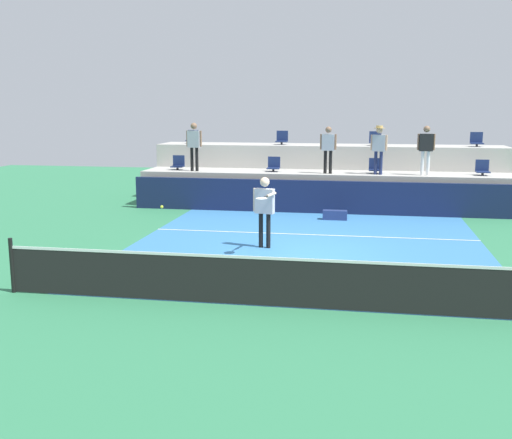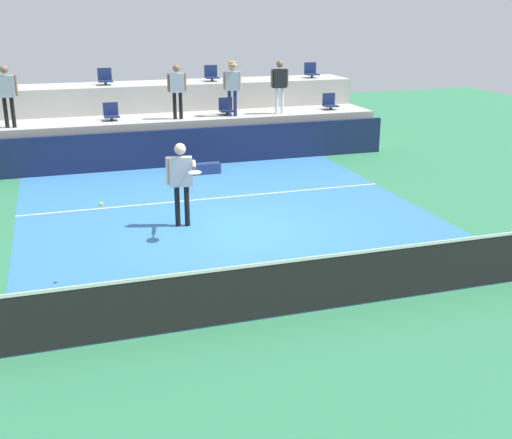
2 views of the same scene
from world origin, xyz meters
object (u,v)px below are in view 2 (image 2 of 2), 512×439
(spectator_with_hat, at_px, (232,83))
(equipment_bag, at_px, (207,168))
(stadium_chair_upper_left, at_px, (105,78))
(tennis_player, at_px, (181,176))
(stadium_chair_lower_far_right, at_px, (330,103))
(stadium_chair_upper_far_right, at_px, (311,71))
(spectator_leaning_on_rail, at_px, (177,87))
(tennis_ball, at_px, (101,204))
(spectator_in_grey, at_px, (7,90))
(stadium_chair_lower_right, at_px, (226,108))
(spectator_in_white, at_px, (280,82))
(stadium_chair_lower_left, at_px, (111,113))
(stadium_chair_upper_right, at_px, (211,75))

(spectator_with_hat, xyz_separation_m, equipment_bag, (-1.33, -1.98, -2.10))
(stadium_chair_upper_left, bearing_deg, tennis_player, -85.18)
(stadium_chair_lower_far_right, bearing_deg, stadium_chair_upper_far_right, 88.18)
(spectator_leaning_on_rail, bearing_deg, tennis_player, -100.68)
(spectator_leaning_on_rail, distance_m, tennis_ball, 9.31)
(tennis_player, bearing_deg, stadium_chair_upper_far_right, 52.88)
(spectator_in_grey, xyz_separation_m, equipment_bag, (5.13, -1.98, -2.14))
(stadium_chair_lower_right, height_order, tennis_player, tennis_player)
(tennis_player, height_order, spectator_in_white, spectator_in_white)
(spectator_in_white, xyz_separation_m, equipment_bag, (-2.87, -1.98, -2.09))
(stadium_chair_upper_left, xyz_separation_m, spectator_in_grey, (-2.86, -2.18, -0.03))
(stadium_chair_lower_left, xyz_separation_m, spectator_in_grey, (-2.81, -0.38, 0.82))
(spectator_in_grey, bearing_deg, stadium_chair_upper_right, 18.96)
(stadium_chair_upper_left, distance_m, equipment_bag, 5.22)
(stadium_chair_upper_far_right, bearing_deg, spectator_in_grey, -167.64)
(stadium_chair_upper_left, distance_m, tennis_player, 8.57)
(stadium_chair_lower_right, bearing_deg, stadium_chair_upper_right, 90.30)
(stadium_chair_upper_left, xyz_separation_m, tennis_player, (0.71, -8.45, -1.20))
(stadium_chair_lower_far_right, xyz_separation_m, stadium_chair_upper_far_right, (0.06, 1.80, 0.85))
(stadium_chair_upper_left, relative_size, spectator_in_grey, 0.30)
(spectator_leaning_on_rail, xyz_separation_m, spectator_in_white, (3.25, -0.00, 0.03))
(spectator_with_hat, bearing_deg, stadium_chair_lower_far_right, 6.34)
(stadium_chair_upper_left, relative_size, spectator_with_hat, 0.31)
(stadium_chair_upper_left, xyz_separation_m, equipment_bag, (2.27, -4.17, -2.16))
(stadium_chair_upper_left, height_order, spectator_in_white, spectator_in_white)
(stadium_chair_upper_right, bearing_deg, stadium_chair_upper_left, 180.00)
(spectator_in_grey, bearing_deg, stadium_chair_lower_right, 3.45)
(stadium_chair_upper_right, height_order, tennis_ball, stadium_chair_upper_right)
(stadium_chair_lower_left, bearing_deg, stadium_chair_lower_right, 0.00)
(stadium_chair_upper_right, bearing_deg, equipment_bag, -106.42)
(stadium_chair_lower_right, relative_size, stadium_chair_upper_left, 1.00)
(stadium_chair_lower_far_right, bearing_deg, tennis_ball, -131.75)
(stadium_chair_upper_right, relative_size, tennis_ball, 7.65)
(stadium_chair_upper_right, bearing_deg, stadium_chair_lower_left, -153.09)
(stadium_chair_lower_left, xyz_separation_m, stadium_chair_upper_left, (0.05, 1.80, 0.85))
(spectator_in_grey, bearing_deg, stadium_chair_upper_far_right, 12.36)
(spectator_in_grey, bearing_deg, equipment_bag, -21.13)
(spectator_with_hat, bearing_deg, stadium_chair_lower_left, 173.99)
(stadium_chair_upper_left, relative_size, spectator_leaning_on_rail, 0.32)
(tennis_player, distance_m, equipment_bag, 4.66)
(stadium_chair_lower_right, xyz_separation_m, tennis_player, (-2.80, -6.65, -0.35))
(tennis_ball, height_order, equipment_bag, tennis_ball)
(stadium_chair_upper_right, relative_size, spectator_in_grey, 0.30)
(stadium_chair_upper_far_right, height_order, tennis_player, stadium_chair_upper_far_right)
(stadium_chair_upper_left, relative_size, equipment_bag, 0.68)
(spectator_in_white, bearing_deg, spectator_in_grey, 180.00)
(stadium_chair_lower_left, bearing_deg, spectator_leaning_on_rail, -11.18)
(stadium_chair_lower_right, xyz_separation_m, stadium_chair_upper_far_right, (3.60, 1.80, 0.85))
(stadium_chair_upper_far_right, bearing_deg, stadium_chair_lower_right, -153.45)
(stadium_chair_lower_right, distance_m, tennis_player, 7.23)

